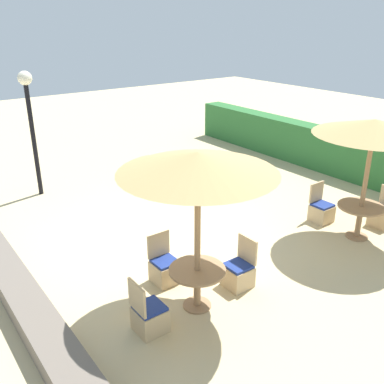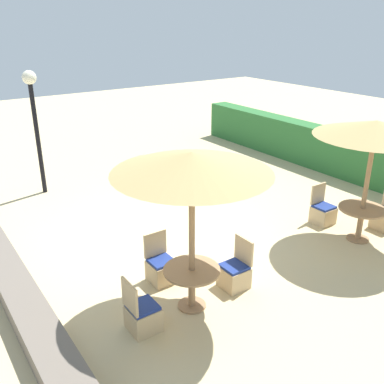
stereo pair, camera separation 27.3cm
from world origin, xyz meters
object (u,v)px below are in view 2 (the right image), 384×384
object	(u,v)px
patio_chair_front_right_west	(161,268)
patio_chair_front_right_north	(235,274)
round_table_front_right	(192,278)
patio_chair_front_right_south	(142,315)
parasol_back_right	(376,129)
round_table_back_right	(361,215)
patio_chair_back_right_west	(323,213)
patio_chair_back_right_north	(384,218)
lamp_post	(34,108)
parasol_front_right	(192,163)

from	to	relation	value
patio_chair_front_right_west	patio_chair_front_right_north	world-z (taller)	same
round_table_front_right	patio_chair_front_right_south	bearing A→B (deg)	-87.58
parasol_back_right	round_table_back_right	xyz separation A→B (m)	(0.00, 0.00, -1.90)
patio_chair_front_right_north	round_table_back_right	bearing A→B (deg)	-93.41
patio_chair_back_right_west	patio_chair_back_right_north	size ratio (longest dim) A/B	1.00
lamp_post	round_table_back_right	world-z (taller)	lamp_post
parasol_front_right	patio_chair_back_right_north	size ratio (longest dim) A/B	2.93
patio_chair_front_right_west	patio_chair_front_right_north	size ratio (longest dim) A/B	1.00
patio_chair_back_right_west	patio_chair_back_right_north	world-z (taller)	same
parasol_back_right	patio_chair_back_right_west	distance (m)	2.44
parasol_front_right	patio_chair_front_right_west	xyz separation A→B (m)	(-0.95, -0.03, -2.29)
round_table_front_right	round_table_back_right	bearing A→B (deg)	87.75
lamp_post	patio_chair_front_right_north	bearing A→B (deg)	12.14
patio_chair_front_right_south	parasol_back_right	world-z (taller)	parasol_back_right
parasol_front_right	patio_chair_front_right_south	xyz separation A→B (m)	(0.04, -0.97, -2.29)
patio_chair_front_right_south	patio_chair_back_right_north	bearing A→B (deg)	88.81
lamp_post	patio_chair_back_right_north	distance (m)	9.12
patio_chair_front_right_west	parasol_back_right	xyz separation A→B (m)	(1.12, 4.39, 2.22)
patio_chair_front_right_north	patio_chair_back_right_north	bearing A→B (deg)	-92.66
patio_chair_front_right_north	patio_chair_front_right_south	distance (m)	1.94
round_table_front_right	parasol_back_right	world-z (taller)	parasol_back_right
lamp_post	patio_chair_front_right_south	size ratio (longest dim) A/B	3.57
patio_chair_front_right_north	round_table_front_right	bearing A→B (deg)	91.83
lamp_post	round_table_front_right	size ratio (longest dim) A/B	3.52
lamp_post	round_table_front_right	world-z (taller)	lamp_post
lamp_post	parasol_back_right	size ratio (longest dim) A/B	1.25
round_table_back_right	round_table_front_right	bearing A→B (deg)	-92.25
parasol_front_right	patio_chair_back_right_west	xyz separation A→B (m)	(-0.84, 4.37, -2.29)
patio_chair_front_right_south	round_table_back_right	size ratio (longest dim) A/B	0.93
round_table_front_right	round_table_back_right	xyz separation A→B (m)	(0.17, 4.36, 0.03)
round_table_front_right	parasol_back_right	bearing A→B (deg)	87.75
patio_chair_back_right_north	lamp_post	bearing A→B (deg)	40.43
parasol_front_right	patio_chair_front_right_north	world-z (taller)	parasol_front_right
lamp_post	round_table_back_right	distance (m)	8.47
patio_chair_front_right_south	patio_chair_front_right_west	bearing A→B (deg)	136.49
lamp_post	patio_chair_front_right_west	size ratio (longest dim) A/B	3.57
lamp_post	patio_chair_back_right_west	world-z (taller)	lamp_post
patio_chair_front_right_west	patio_chair_front_right_south	size ratio (longest dim) A/B	1.00
parasol_back_right	patio_chair_back_right_west	bearing A→B (deg)	179.26
patio_chair_front_right_west	patio_chair_back_right_west	bearing A→B (deg)	178.54
lamp_post	patio_chair_front_right_north	xyz separation A→B (m)	(6.55, 1.41, -2.09)
round_table_front_right	patio_chair_back_right_north	size ratio (longest dim) A/B	1.02
patio_chair_back_right_west	patio_chair_front_right_south	bearing A→B (deg)	9.34
round_table_back_right	patio_chair_back_right_west	world-z (taller)	patio_chair_back_right_west
round_table_back_right	patio_chair_back_right_west	xyz separation A→B (m)	(-1.01, 0.01, -0.32)
patio_chair_front_right_west	patio_chair_back_right_north	bearing A→B (deg)	168.14
round_table_back_right	patio_chair_back_right_west	size ratio (longest dim) A/B	1.07
patio_chair_front_right_west	round_table_back_right	xyz separation A→B (m)	(1.12, 4.39, 0.32)
patio_chair_front_right_south	round_table_back_right	distance (m)	5.34
parasol_front_right	patio_chair_front_right_west	world-z (taller)	parasol_front_right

